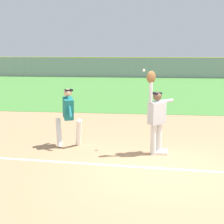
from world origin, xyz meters
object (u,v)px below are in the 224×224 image
(fielder, at_px, (156,114))
(runner, at_px, (68,114))
(baseball, at_px, (144,70))
(first_base, at_px, (160,152))
(parked_car_green, at_px, (97,68))
(parked_car_tan, at_px, (186,69))
(parked_car_red, at_px, (138,68))

(fielder, xyz_separation_m, runner, (-2.52, 0.42, -0.12))
(baseball, bearing_deg, first_base, -28.67)
(fielder, height_order, parked_car_green, fielder)
(runner, bearing_deg, fielder, -32.13)
(fielder, xyz_separation_m, baseball, (-0.36, 0.36, 1.14))
(parked_car_green, distance_m, parked_car_tan, 10.34)
(fielder, relative_size, runner, 1.33)
(first_base, xyz_separation_m, parked_car_red, (-1.51, 29.25, 0.63))
(runner, height_order, baseball, baseball)
(runner, xyz_separation_m, baseball, (2.16, -0.06, 1.27))
(parked_car_tan, bearing_deg, first_base, -93.07)
(baseball, bearing_deg, parked_car_green, 101.59)
(baseball, relative_size, parked_car_green, 0.02)
(first_base, relative_size, parked_car_tan, 0.08)
(parked_car_tan, bearing_deg, baseball, -94.13)
(parked_car_red, bearing_deg, baseball, -86.88)
(parked_car_red, height_order, parked_car_tan, same)
(runner, bearing_deg, baseball, -24.14)
(parked_car_red, distance_m, parked_car_tan, 5.53)
(first_base, relative_size, fielder, 0.17)
(parked_car_green, height_order, parked_car_tan, same)
(first_base, bearing_deg, runner, 172.88)
(baseball, bearing_deg, parked_car_tan, 81.07)
(baseball, height_order, parked_car_tan, baseball)
(first_base, relative_size, runner, 0.22)
(runner, bearing_deg, parked_car_tan, 54.28)
(fielder, xyz_separation_m, parked_car_tan, (4.16, 29.08, -0.45))
(first_base, xyz_separation_m, baseball, (-0.50, 0.27, 2.22))
(parked_car_red, bearing_deg, parked_car_tan, -1.51)
(parked_car_red, bearing_deg, runner, -91.16)
(fielder, bearing_deg, runner, 43.10)
(fielder, xyz_separation_m, parked_car_green, (-6.18, 28.76, -0.45))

